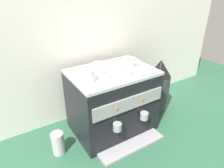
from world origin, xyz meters
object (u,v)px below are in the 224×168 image
Objects in this scene: ceramic_cup_2 at (88,76)px; ceramic_cup_0 at (98,67)px; ceramic_cup_1 at (131,62)px; ceramic_bowl_1 at (114,64)px; coffee_grinder at (158,85)px; ceramic_bowl_0 at (125,72)px; espresso_machine at (112,101)px; milk_pitcher at (58,143)px.

ceramic_cup_0 is at bearing 39.50° from ceramic_cup_2.
ceramic_bowl_1 is (-0.11, 0.06, -0.01)m from ceramic_cup_1.
ceramic_bowl_0 is at bearing -166.00° from coffee_grinder.
ceramic_bowl_0 is (0.12, -0.14, -0.01)m from ceramic_cup_0.
espresso_machine is 1.25× the size of coffee_grinder.
ceramic_cup_2 reaches higher than milk_pitcher.
espresso_machine is 0.47m from milk_pitcher.
ceramic_cup_1 is at bearing 9.36° from ceramic_cup_2.
ceramic_bowl_1 is 0.25× the size of coffee_grinder.
ceramic_cup_2 is 1.37× the size of ceramic_bowl_0.
ceramic_bowl_0 is at bearing -6.84° from milk_pitcher.
ceramic_bowl_0 is at bearing -47.74° from ceramic_cup_0.
ceramic_cup_1 is 0.76× the size of ceramic_cup_2.
ceramic_cup_2 reaches higher than ceramic_bowl_1.
coffee_grinder is at bearing 1.99° from espresso_machine.
milk_pitcher is at bearing -169.55° from ceramic_bowl_1.
ceramic_cup_2 is 0.28× the size of coffee_grinder.
coffee_grinder reaches higher than milk_pitcher.
ceramic_cup_0 is at bearing 12.55° from milk_pitcher.
ceramic_bowl_0 reaches higher than milk_pitcher.
milk_pitcher is at bearing -176.83° from ceramic_cup_1.
coffee_grinder is at bearing -5.41° from ceramic_bowl_1.
ceramic_cup_2 is 0.26m from ceramic_bowl_0.
ceramic_cup_0 is 0.17m from ceramic_cup_2.
espresso_machine is 0.36m from ceramic_cup_2.
milk_pitcher is at bearing -175.62° from espresso_machine.
ceramic_bowl_1 is at bearing 48.14° from espresso_machine.
ceramic_bowl_1 is 0.65m from milk_pitcher.
ceramic_cup_1 is at bearing -28.00° from ceramic_bowl_1.
espresso_machine is 0.48m from coffee_grinder.
ceramic_bowl_1 reaches higher than milk_pitcher.
ceramic_cup_1 is 0.38m from ceramic_cup_2.
coffee_grinder is (0.69, 0.08, -0.29)m from ceramic_cup_2.
ceramic_cup_1 is 0.85× the size of ceramic_bowl_1.
ceramic_cup_1 is 1.03× the size of ceramic_bowl_0.
milk_pitcher is at bearing -167.45° from ceramic_cup_0.
ceramic_bowl_0 is at bearing -6.63° from ceramic_cup_2.
ceramic_cup_1 reaches higher than ceramic_bowl_0.
espresso_machine is 0.32m from ceramic_cup_1.
ceramic_cup_1 is at bearing 38.07° from ceramic_bowl_0.
coffee_grinder is (0.43, 0.11, -0.26)m from ceramic_bowl_0.
ceramic_cup_1 reaches higher than ceramic_cup_0.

